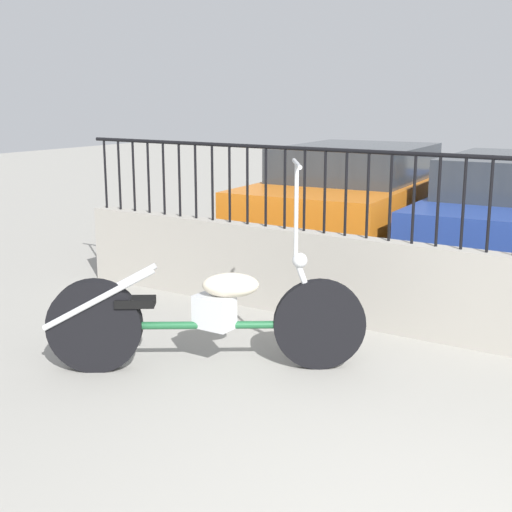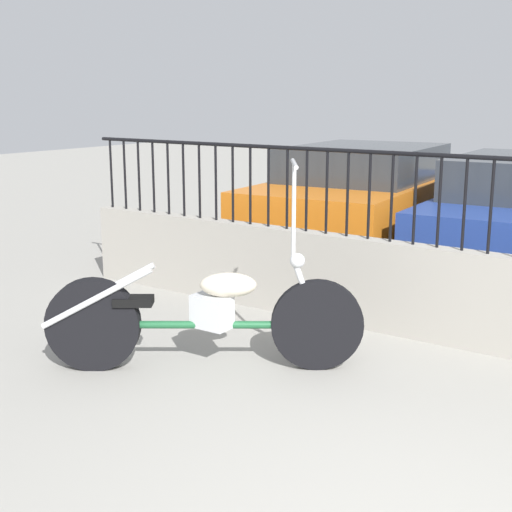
{
  "view_description": "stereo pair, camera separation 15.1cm",
  "coord_description": "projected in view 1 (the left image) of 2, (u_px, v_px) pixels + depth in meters",
  "views": [
    {
      "loc": [
        0.53,
        -2.59,
        1.97
      ],
      "look_at": [
        -2.52,
        2.08,
        0.7
      ],
      "focal_mm": 50.0,
      "sensor_mm": 36.0,
      "label": 1
    },
    {
      "loc": [
        0.65,
        -2.51,
        1.97
      ],
      "look_at": [
        -2.52,
        2.08,
        0.7
      ],
      "focal_mm": 50.0,
      "sensor_mm": 36.0,
      "label": 2
    }
  ],
  "objects": [
    {
      "name": "motorcycle_green",
      "position": [
        189.0,
        317.0,
        5.14
      ],
      "size": [
        1.99,
        1.42,
        1.52
      ],
      "rotation": [
        0.0,
        0.0,
        0.6
      ],
      "color": "black",
      "rests_on": "ground_plane"
    },
    {
      "name": "car_orange",
      "position": [
        360.0,
        196.0,
        9.12
      ],
      "size": [
        2.09,
        4.45,
        1.35
      ],
      "rotation": [
        0.0,
        0.0,
        1.65
      ],
      "color": "black",
      "rests_on": "ground_plane"
    }
  ]
}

